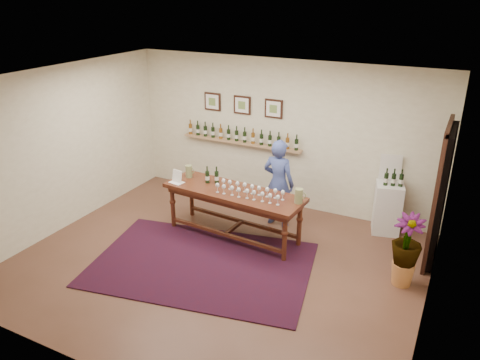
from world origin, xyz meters
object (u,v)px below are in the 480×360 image
at_px(tasting_table, 234,198).
at_px(person, 278,183).
at_px(display_pedestal, 387,208).
at_px(potted_plant, 406,250).

distance_m(tasting_table, person, 0.89).
bearing_deg(display_pedestal, potted_plant, -70.94).
bearing_deg(person, display_pedestal, -156.65).
bearing_deg(person, tasting_table, 60.90).
bearing_deg(potted_plant, tasting_table, 176.69).
distance_m(display_pedestal, potted_plant, 1.59).
relative_size(tasting_table, potted_plant, 2.59).
height_order(tasting_table, person, person).
xyz_separation_m(display_pedestal, person, (-1.78, -0.60, 0.35)).
bearing_deg(potted_plant, person, 158.61).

